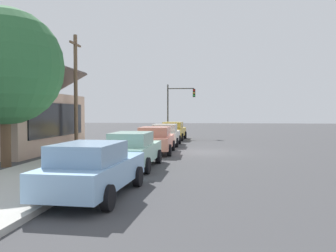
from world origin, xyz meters
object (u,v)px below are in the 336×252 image
shade_tree (5,67)px  fire_hydrant_red (130,145)px  car_coral (155,140)px  traffic_light_main (178,102)px  car_mustard (174,131)px  car_seafoam (133,150)px  car_skyblue (94,169)px  car_ivory (166,135)px  utility_pole_wooden (76,90)px

shade_tree → fire_hydrant_red: bearing=-36.4°
shade_tree → fire_hydrant_red: shade_tree is taller
car_coral → shade_tree: shade_tree is taller
shade_tree → traffic_light_main: (20.41, -5.98, -0.98)m
car_mustard → car_seafoam: bearing=-178.9°
car_mustard → car_skyblue: bearing=-178.8°
car_coral → fire_hydrant_red: size_ratio=6.59×
car_skyblue → car_coral: 11.10m
car_coral → shade_tree: bearing=134.1°
car_seafoam → fire_hydrant_red: size_ratio=6.82×
car_skyblue → car_mustard: same height
car_ivory → traffic_light_main: 9.66m
traffic_light_main → car_ivory: bearing=179.1°
car_skyblue → utility_pole_wooden: 14.23m
car_skyblue → car_seafoam: (5.37, -0.01, -0.00)m
car_coral → fire_hydrant_red: 1.57m
shade_tree → car_mustard: bearing=-19.1°
car_ivory → car_coral: bearing=179.6°
car_seafoam → car_coral: 5.73m
shade_tree → traffic_light_main: size_ratio=1.36×
car_coral → traffic_light_main: (14.40, -0.13, 2.67)m
car_skyblue → shade_tree: shade_tree is taller
car_ivory → traffic_light_main: bearing=-1.5°
car_ivory → shade_tree: bearing=151.7°
car_skyblue → car_coral: size_ratio=1.05×
car_skyblue → utility_pole_wooden: bearing=25.8°
car_mustard → traffic_light_main: bearing=-0.7°
car_ivory → fire_hydrant_red: (-5.25, 1.52, -0.32)m
car_coral → fire_hydrant_red: car_coral is taller
car_skyblue → traffic_light_main: (25.50, -0.25, 2.67)m
shade_tree → car_coral: bearing=-44.3°
car_seafoam → traffic_light_main: (20.13, -0.24, 2.68)m
shade_tree → utility_pole_wooden: (7.70, -0.33, -0.54)m
car_coral → traffic_light_main: traffic_light_main is taller
traffic_light_main → fire_hydrant_red: traffic_light_main is taller
car_skyblue → car_coral: (11.10, -0.12, 0.00)m
car_skyblue → utility_pole_wooden: size_ratio=0.66×
shade_tree → traffic_light_main: shade_tree is taller
car_ivory → fire_hydrant_red: 5.47m
traffic_light_main → fire_hydrant_red: size_ratio=7.32×
car_coral → traffic_light_main: bearing=-2.2°
car_ivory → traffic_light_main: traffic_light_main is taller
car_ivory → utility_pole_wooden: 7.20m
utility_pole_wooden → fire_hydrant_red: size_ratio=10.56×
car_seafoam → car_ivory: 10.85m
car_coral → car_skyblue: bearing=177.7°
car_seafoam → traffic_light_main: size_ratio=0.93×
shade_tree → car_skyblue: bearing=-131.6°
car_coral → utility_pole_wooden: size_ratio=0.62×
car_ivory → utility_pole_wooden: bearing=121.3°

